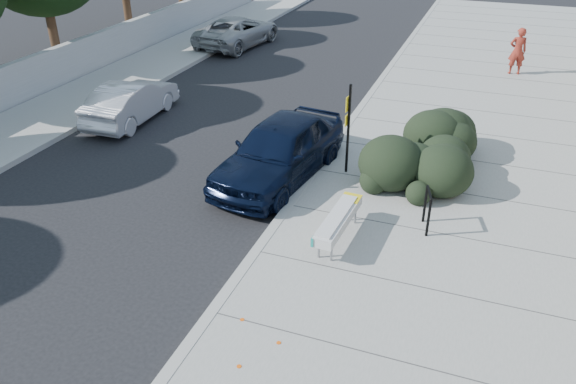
# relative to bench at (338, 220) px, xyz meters

# --- Properties ---
(ground) EXTENTS (120.00, 120.00, 0.00)m
(ground) POSITION_rel_bench_xyz_m (-1.47, -1.00, -0.64)
(ground) COLOR black
(ground) RESTS_ON ground
(sidewalk_near) EXTENTS (11.20, 50.00, 0.15)m
(sidewalk_near) POSITION_rel_bench_xyz_m (4.13, 4.00, -0.56)
(sidewalk_near) COLOR gray
(sidewalk_near) RESTS_ON ground
(sidewalk_far) EXTENTS (3.00, 50.00, 0.15)m
(sidewalk_far) POSITION_rel_bench_xyz_m (-10.97, 4.00, -0.56)
(sidewalk_far) COLOR gray
(sidewalk_far) RESTS_ON ground
(curb_near) EXTENTS (0.22, 50.00, 0.17)m
(curb_near) POSITION_rel_bench_xyz_m (-1.47, 4.00, -0.55)
(curb_near) COLOR #9E9E99
(curb_near) RESTS_ON ground
(curb_far) EXTENTS (0.22, 50.00, 0.17)m
(curb_far) POSITION_rel_bench_xyz_m (-9.47, 4.00, -0.55)
(curb_far) COLOR #9E9E99
(curb_far) RESTS_ON ground
(far_wall) EXTENTS (0.30, 40.00, 1.50)m
(far_wall) POSITION_rel_bench_xyz_m (-12.67, 4.00, 0.11)
(far_wall) COLOR #9E9E99
(far_wall) RESTS_ON ground
(bench) EXTENTS (0.55, 2.05, 0.61)m
(bench) POSITION_rel_bench_xyz_m (0.00, 0.00, 0.00)
(bench) COLOR gray
(bench) RESTS_ON sidewalk_near
(bike_rack) EXTENTS (0.22, 0.62, 0.93)m
(bike_rack) POSITION_rel_bench_xyz_m (1.68, 1.08, 0.07)
(bike_rack) COLOR black
(bike_rack) RESTS_ON sidewalk_near
(sign_post) EXTENTS (0.10, 0.28, 2.38)m
(sign_post) POSITION_rel_bench_xyz_m (-0.68, 3.15, 0.87)
(sign_post) COLOR black
(sign_post) RESTS_ON sidewalk_near
(hedge) EXTENTS (2.45, 4.26, 1.53)m
(hedge) POSITION_rel_bench_xyz_m (1.15, 4.11, 0.28)
(hedge) COLOR black
(hedge) RESTS_ON sidewalk_near
(sedan_navy) EXTENTS (2.56, 4.99, 1.62)m
(sedan_navy) POSITION_rel_bench_xyz_m (-2.27, 2.46, 0.18)
(sedan_navy) COLOR black
(sedan_navy) RESTS_ON ground
(wagon_silver) EXTENTS (1.54, 3.98, 1.29)m
(wagon_silver) POSITION_rel_bench_xyz_m (-8.22, 4.62, 0.01)
(wagon_silver) COLOR silver
(wagon_silver) RESTS_ON ground
(suv_silver) EXTENTS (2.85, 5.13, 1.36)m
(suv_silver) POSITION_rel_bench_xyz_m (-8.97, 14.35, 0.04)
(suv_silver) COLOR #9B9EA1
(suv_silver) RESTS_ON ground
(pedestrian) EXTENTS (0.73, 0.56, 1.80)m
(pedestrian) POSITION_rel_bench_xyz_m (3.30, 13.72, 0.42)
(pedestrian) COLOR maroon
(pedestrian) RESTS_ON sidewalk_near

